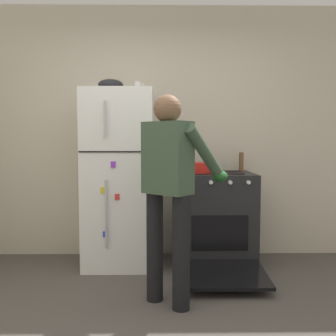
{
  "coord_description": "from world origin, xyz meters",
  "views": [
    {
      "loc": [
        0.03,
        -2.27,
        1.26
      ],
      "look_at": [
        0.08,
        1.32,
        1.0
      ],
      "focal_mm": 40.8,
      "sensor_mm": 36.0,
      "label": 1
    }
  ],
  "objects_px": {
    "person_cook": "(171,180)",
    "pepper_mill": "(241,162)",
    "refrigerator": "(120,178)",
    "mixing_bowl": "(111,85)",
    "stove_range": "(215,220)",
    "red_pot": "(200,168)",
    "coffee_mug": "(137,87)"
  },
  "relations": [
    {
      "from": "person_cook",
      "to": "pepper_mill",
      "type": "distance_m",
      "value": 1.4
    },
    {
      "from": "refrigerator",
      "to": "mixing_bowl",
      "type": "relative_size",
      "value": 6.97
    },
    {
      "from": "stove_range",
      "to": "person_cook",
      "type": "bearing_deg",
      "value": -116.74
    },
    {
      "from": "red_pot",
      "to": "coffee_mug",
      "type": "xyz_separation_m",
      "value": [
        -0.63,
        0.1,
        0.81
      ]
    },
    {
      "from": "pepper_mill",
      "to": "mixing_bowl",
      "type": "relative_size",
      "value": 0.78
    },
    {
      "from": "stove_range",
      "to": "mixing_bowl",
      "type": "relative_size",
      "value": 4.91
    },
    {
      "from": "refrigerator",
      "to": "stove_range",
      "type": "xyz_separation_m",
      "value": [
        0.97,
        -0.02,
        -0.42
      ]
    },
    {
      "from": "person_cook",
      "to": "coffee_mug",
      "type": "height_order",
      "value": "coffee_mug"
    },
    {
      "from": "red_pot",
      "to": "mixing_bowl",
      "type": "height_order",
      "value": "mixing_bowl"
    },
    {
      "from": "red_pot",
      "to": "pepper_mill",
      "type": "bearing_deg",
      "value": 28.52
    },
    {
      "from": "stove_range",
      "to": "pepper_mill",
      "type": "distance_m",
      "value": 0.69
    },
    {
      "from": "coffee_mug",
      "to": "mixing_bowl",
      "type": "distance_m",
      "value": 0.27
    },
    {
      "from": "red_pot",
      "to": "coffee_mug",
      "type": "height_order",
      "value": "coffee_mug"
    },
    {
      "from": "stove_range",
      "to": "person_cook",
      "type": "relative_size",
      "value": 0.77
    },
    {
      "from": "person_cook",
      "to": "red_pot",
      "type": "distance_m",
      "value": 0.96
    },
    {
      "from": "stove_range",
      "to": "pepper_mill",
      "type": "height_order",
      "value": "pepper_mill"
    },
    {
      "from": "stove_range",
      "to": "person_cook",
      "type": "xyz_separation_m",
      "value": [
        -0.47,
        -0.94,
        0.5
      ]
    },
    {
      "from": "person_cook",
      "to": "red_pot",
      "type": "relative_size",
      "value": 4.86
    },
    {
      "from": "red_pot",
      "to": "refrigerator",
      "type": "bearing_deg",
      "value": 176.5
    },
    {
      "from": "stove_range",
      "to": "mixing_bowl",
      "type": "distance_m",
      "value": 1.71
    },
    {
      "from": "pepper_mill",
      "to": "stove_range",
      "type": "bearing_deg",
      "value": -143.98
    },
    {
      "from": "red_pot",
      "to": "coffee_mug",
      "type": "distance_m",
      "value": 1.03
    },
    {
      "from": "red_pot",
      "to": "person_cook",
      "type": "bearing_deg",
      "value": -109.08
    },
    {
      "from": "stove_range",
      "to": "pepper_mill",
      "type": "xyz_separation_m",
      "value": [
        0.3,
        0.22,
        0.58
      ]
    },
    {
      "from": "stove_range",
      "to": "person_cook",
      "type": "height_order",
      "value": "person_cook"
    },
    {
      "from": "stove_range",
      "to": "mixing_bowl",
      "type": "height_order",
      "value": "mixing_bowl"
    },
    {
      "from": "pepper_mill",
      "to": "mixing_bowl",
      "type": "xyz_separation_m",
      "value": [
        -1.35,
        -0.2,
        0.77
      ]
    },
    {
      "from": "refrigerator",
      "to": "stove_range",
      "type": "height_order",
      "value": "refrigerator"
    },
    {
      "from": "refrigerator",
      "to": "pepper_mill",
      "type": "relative_size",
      "value": 8.96
    },
    {
      "from": "refrigerator",
      "to": "red_pot",
      "type": "height_order",
      "value": "refrigerator"
    },
    {
      "from": "person_cook",
      "to": "pepper_mill",
      "type": "xyz_separation_m",
      "value": [
        0.77,
        1.16,
        0.08
      ]
    },
    {
      "from": "person_cook",
      "to": "mixing_bowl",
      "type": "relative_size",
      "value": 6.36
    }
  ]
}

